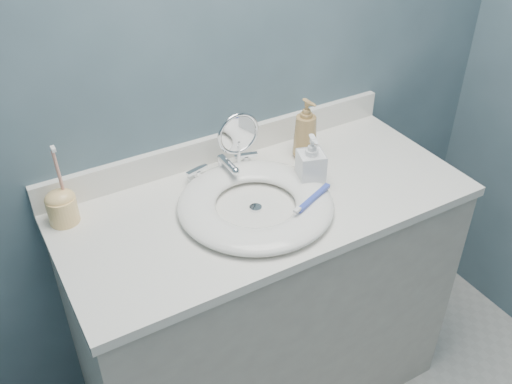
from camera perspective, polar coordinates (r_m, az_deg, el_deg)
back_wall at (r=1.74m, az=-3.73°, el=12.62°), size 2.20×0.02×2.40m
vanity_cabinet at (r=1.99m, az=0.80°, el=-11.32°), size 1.20×0.55×0.85m
countertop at (r=1.69m, az=0.92°, el=-1.08°), size 1.22×0.57×0.03m
backsplash at (r=1.85m, az=-3.24°, el=4.63°), size 1.22×0.02×0.09m
basin at (r=1.63m, az=-0.04°, el=-1.19°), size 0.45×0.45×0.04m
drain at (r=1.64m, az=-0.04°, el=-1.61°), size 0.04×0.04×0.01m
faucet at (r=1.77m, az=-3.23°, el=2.35°), size 0.25×0.13×0.07m
makeup_mirror at (r=1.74m, az=-1.77°, el=5.18°), size 0.14×0.08×0.21m
soap_bottle_amber at (r=1.83m, az=4.98°, el=6.27°), size 0.08×0.09×0.20m
soap_bottle_clear at (r=1.70m, az=5.54°, el=3.04°), size 0.10×0.10×0.17m
toothbrush_holder at (r=1.65m, az=-18.86°, el=-1.27°), size 0.08×0.08×0.24m
toothbrush_lying at (r=1.61m, az=5.66°, el=-0.69°), size 0.17×0.08×0.02m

